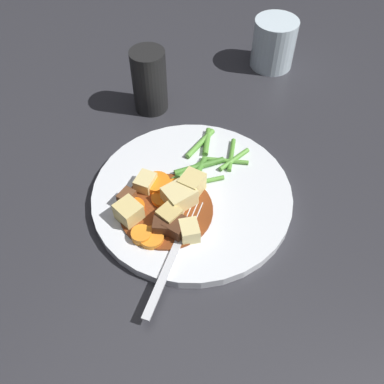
% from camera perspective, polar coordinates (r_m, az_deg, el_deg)
% --- Properties ---
extents(ground_plane, '(3.00, 3.00, 0.00)m').
position_cam_1_polar(ground_plane, '(0.59, -0.00, -0.89)').
color(ground_plane, '#2D2D33').
extents(dinner_plate, '(0.28, 0.28, 0.01)m').
position_cam_1_polar(dinner_plate, '(0.59, -0.00, -0.45)').
color(dinner_plate, white).
rests_on(dinner_plate, ground_plane).
extents(stew_sauce, '(0.12, 0.12, 0.00)m').
position_cam_1_polar(stew_sauce, '(0.56, -3.52, -2.41)').
color(stew_sauce, brown).
rests_on(stew_sauce, dinner_plate).
extents(carrot_slice_0, '(0.03, 0.03, 0.01)m').
position_cam_1_polar(carrot_slice_0, '(0.54, -7.07, -5.63)').
color(carrot_slice_0, orange).
rests_on(carrot_slice_0, dinner_plate).
extents(carrot_slice_1, '(0.04, 0.04, 0.01)m').
position_cam_1_polar(carrot_slice_1, '(0.56, -7.80, -2.08)').
color(carrot_slice_1, orange).
rests_on(carrot_slice_1, dinner_plate).
extents(carrot_slice_2, '(0.04, 0.04, 0.01)m').
position_cam_1_polar(carrot_slice_2, '(0.57, -4.06, -0.89)').
color(carrot_slice_2, orange).
rests_on(carrot_slice_2, dinner_plate).
extents(carrot_slice_3, '(0.04, 0.04, 0.01)m').
position_cam_1_polar(carrot_slice_3, '(0.58, -4.73, 1.13)').
color(carrot_slice_3, orange).
rests_on(carrot_slice_3, dinner_plate).
extents(carrot_slice_4, '(0.04, 0.04, 0.01)m').
position_cam_1_polar(carrot_slice_4, '(0.58, -2.29, 0.31)').
color(carrot_slice_4, orange).
rests_on(carrot_slice_4, dinner_plate).
extents(carrot_slice_5, '(0.04, 0.04, 0.01)m').
position_cam_1_polar(carrot_slice_5, '(0.53, -5.49, -6.17)').
color(carrot_slice_5, orange).
rests_on(carrot_slice_5, dinner_plate).
extents(potato_chunk_0, '(0.05, 0.04, 0.03)m').
position_cam_1_polar(potato_chunk_0, '(0.56, -1.99, -0.41)').
color(potato_chunk_0, '#EAD68C').
rests_on(potato_chunk_0, dinner_plate).
extents(potato_chunk_1, '(0.03, 0.03, 0.03)m').
position_cam_1_polar(potato_chunk_1, '(0.54, -3.04, -3.35)').
color(potato_chunk_1, '#DBBC6B').
rests_on(potato_chunk_1, dinner_plate).
extents(potato_chunk_2, '(0.03, 0.03, 0.02)m').
position_cam_1_polar(potato_chunk_2, '(0.58, -6.30, 1.28)').
color(potato_chunk_2, '#EAD68C').
rests_on(potato_chunk_2, dinner_plate).
extents(potato_chunk_3, '(0.03, 0.03, 0.03)m').
position_cam_1_polar(potato_chunk_3, '(0.55, -8.55, -2.71)').
color(potato_chunk_3, '#E5CC7A').
rests_on(potato_chunk_3, dinner_plate).
extents(potato_chunk_4, '(0.03, 0.04, 0.02)m').
position_cam_1_polar(potato_chunk_4, '(0.53, -0.35, -5.27)').
color(potato_chunk_4, '#EAD68C').
rests_on(potato_chunk_4, dinner_plate).
extents(potato_chunk_5, '(0.04, 0.03, 0.03)m').
position_cam_1_polar(potato_chunk_5, '(0.56, 0.12, 0.63)').
color(potato_chunk_5, '#E5CC7A').
rests_on(potato_chunk_5, dinner_plate).
extents(meat_chunk_0, '(0.03, 0.03, 0.02)m').
position_cam_1_polar(meat_chunk_0, '(0.53, -2.16, -4.69)').
color(meat_chunk_0, '#4C2B19').
rests_on(meat_chunk_0, dinner_plate).
extents(meat_chunk_1, '(0.02, 0.02, 0.02)m').
position_cam_1_polar(meat_chunk_1, '(0.57, -8.79, -0.82)').
color(meat_chunk_1, brown).
rests_on(meat_chunk_1, dinner_plate).
extents(meat_chunk_2, '(0.03, 0.03, 0.02)m').
position_cam_1_polar(meat_chunk_2, '(0.53, -3.97, -4.60)').
color(meat_chunk_2, '#4C2B19').
rests_on(meat_chunk_2, dinner_plate).
extents(green_bean_0, '(0.06, 0.04, 0.01)m').
position_cam_1_polar(green_bean_0, '(0.63, 5.23, 5.08)').
color(green_bean_0, '#599E38').
rests_on(green_bean_0, dinner_plate).
extents(green_bean_1, '(0.05, 0.04, 0.01)m').
position_cam_1_polar(green_bean_1, '(0.64, 2.03, 6.80)').
color(green_bean_1, '#599E38').
rests_on(green_bean_1, dinner_plate).
extents(green_bean_2, '(0.07, 0.03, 0.01)m').
position_cam_1_polar(green_bean_2, '(0.59, 0.46, 2.11)').
color(green_bean_2, '#4C8E33').
rests_on(green_bean_2, dinner_plate).
extents(green_bean_3, '(0.07, 0.01, 0.01)m').
position_cam_1_polar(green_bean_3, '(0.64, 1.12, 6.59)').
color(green_bean_3, '#66AD42').
rests_on(green_bean_3, dinner_plate).
extents(green_bean_4, '(0.05, 0.02, 0.01)m').
position_cam_1_polar(green_bean_4, '(0.60, -0.63, 2.77)').
color(green_bean_4, '#4C8E33').
rests_on(green_bean_4, dinner_plate).
extents(green_bean_5, '(0.06, 0.01, 0.01)m').
position_cam_1_polar(green_bean_5, '(0.62, 5.73, 4.40)').
color(green_bean_5, '#66AD42').
rests_on(green_bean_5, dinner_plate).
extents(green_bean_6, '(0.04, 0.06, 0.01)m').
position_cam_1_polar(green_bean_6, '(0.62, 4.37, 4.35)').
color(green_bean_6, '#66AD42').
rests_on(green_bean_6, dinner_plate).
extents(green_bean_7, '(0.06, 0.04, 0.01)m').
position_cam_1_polar(green_bean_7, '(0.59, 1.65, 1.15)').
color(green_bean_7, '#66AD42').
rests_on(green_bean_7, dinner_plate).
extents(green_bean_8, '(0.07, 0.04, 0.01)m').
position_cam_1_polar(green_bean_8, '(0.61, 0.99, 3.50)').
color(green_bean_8, '#4C8E33').
rests_on(green_bean_8, dinner_plate).
extents(fork, '(0.17, 0.08, 0.00)m').
position_cam_1_polar(fork, '(0.52, -2.31, -7.90)').
color(fork, silver).
rests_on(fork, dinner_plate).
extents(water_glass, '(0.08, 0.08, 0.09)m').
position_cam_1_polar(water_glass, '(0.82, 10.98, 19.08)').
color(water_glass, silver).
rests_on(water_glass, ground_plane).
extents(pepper_mill, '(0.06, 0.06, 0.11)m').
position_cam_1_polar(pepper_mill, '(0.70, -5.77, 14.69)').
color(pepper_mill, black).
rests_on(pepper_mill, ground_plane).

